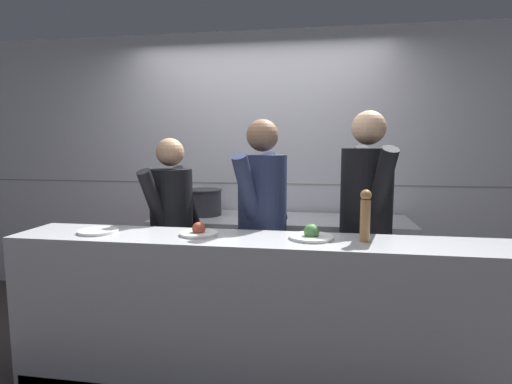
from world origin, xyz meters
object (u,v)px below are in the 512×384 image
Objects in this scene: plated_dish_dessert at (311,235)px; pepper_mill at (365,215)px; stock_pot at (204,202)px; plated_dish_main at (98,231)px; oven_range at (205,262)px; chef_head_cook at (172,231)px; chef_line at (366,224)px; plated_dish_appetiser at (199,232)px; chef_sous at (262,226)px.

plated_dish_dessert is 0.87× the size of pepper_mill.
stock_pot reaches higher than plated_dish_main.
pepper_mill is (1.29, -1.16, 0.69)m from oven_range.
chef_head_cook is (0.28, 0.55, -0.11)m from plated_dish_main.
pepper_mill is 0.55m from chef_line.
pepper_mill is (0.30, -0.02, 0.14)m from plated_dish_dessert.
plated_dish_appetiser is at bearing 3.08° from plated_dish_main.
stock_pot is 1.55m from plated_dish_dessert.
pepper_mill is at bearing -42.44° from stock_pot.
pepper_mill is (1.64, 0.03, 0.15)m from plated_dish_main.
oven_range is at bearing 104.74° from plated_dish_appetiser.
plated_dish_appetiser is at bearing -75.26° from oven_range.
chef_head_cook is at bearing -96.20° from oven_range.
chef_head_cook is at bearing 125.87° from plated_dish_appetiser.
oven_range is at bearing 100.23° from chef_head_cook.
plated_dish_dessert is at bearing 1.09° from plated_dish_appetiser.
plated_dish_appetiser is at bearing 179.50° from pepper_mill.
stock_pot is (-0.02, 0.03, 0.57)m from oven_range.
plated_dish_dessert is at bearing -8.98° from chef_head_cook.
chef_sous is at bearing 26.71° from plated_dish_main.
pepper_mill is 0.83m from chef_sous.
plated_dish_appetiser is 0.89× the size of plated_dish_dessert.
stock_pot is at bearing 105.02° from plated_dish_appetiser.
chef_head_cook is (-0.07, -0.64, 0.44)m from oven_range.
plated_dish_appetiser is 0.57m from chef_sous.
plated_dish_dessert is (0.69, 0.01, 0.00)m from plated_dish_appetiser.
chef_sous is (-0.66, 0.47, -0.18)m from pepper_mill.
stock_pot reaches higher than plated_dish_appetiser.
oven_range is 0.57m from stock_pot.
plated_dish_dessert is at bearing -49.46° from stock_pot.
chef_sous reaches higher than plated_dish_appetiser.
chef_line is (0.72, 0.05, 0.03)m from chef_sous.
stock_pot reaches higher than plated_dish_dessert.
chef_head_cook is at bearing -94.62° from stock_pot.
oven_range is at bearing 130.93° from plated_dish_dessert.
chef_line reaches higher than stock_pot.
plated_dish_appetiser is (0.65, 0.03, 0.01)m from plated_dish_main.
chef_line reaches higher than oven_range.
pepper_mill reaches higher than oven_range.
stock_pot is 0.20× the size of chef_sous.
chef_sous is at bearing 144.84° from pepper_mill.
chef_head_cook reaches higher than oven_range.
stock_pot is at bearing 136.91° from chef_line.
stock_pot is 1.53m from chef_line.
oven_range is at bearing 151.19° from chef_sous.
pepper_mill reaches higher than plated_dish_appetiser.
chef_sous reaches higher than plated_dish_main.
stock_pot is at bearing 74.88° from plated_dish_main.
pepper_mill reaches higher than plated_dish_dessert.
pepper_mill is 1.48m from chef_head_cook.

